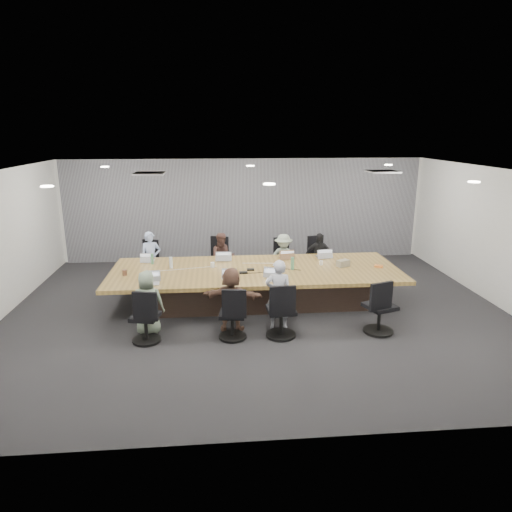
{
  "coord_description": "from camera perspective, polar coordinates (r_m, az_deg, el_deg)",
  "views": [
    {
      "loc": [
        -0.81,
        -8.58,
        3.54
      ],
      "look_at": [
        0.0,
        0.4,
        1.05
      ],
      "focal_mm": 32.0,
      "sensor_mm": 36.0,
      "label": 1
    }
  ],
  "objects": [
    {
      "name": "person_2",
      "position": [
        10.96,
        3.43,
        -0.25
      ],
      "size": [
        0.77,
        0.47,
        1.16
      ],
      "primitive_type": "imported",
      "rotation": [
        0.0,
        0.0,
        6.34
      ],
      "color": "#90A08F",
      "rests_on": "ground"
    },
    {
      "name": "mic_right",
      "position": [
        9.46,
        -0.68,
        -1.69
      ],
      "size": [
        0.15,
        0.1,
        0.03
      ],
      "primitive_type": "cube",
      "rotation": [
        0.0,
        0.0,
        -0.02
      ],
      "color": "black",
      "rests_on": "conference_table"
    },
    {
      "name": "stapler",
      "position": [
        8.99,
        3.25,
        -2.56
      ],
      "size": [
        0.16,
        0.08,
        0.06
      ],
      "primitive_type": "cube",
      "rotation": [
        0.0,
        0.0,
        0.28
      ],
      "color": "black",
      "rests_on": "conference_table"
    },
    {
      "name": "wall_front",
      "position": [
        5.13,
        4.49,
        -9.33
      ],
      "size": [
        10.0,
        0.0,
        2.8
      ],
      "primitive_type": "cube",
      "rotation": [
        -1.57,
        0.0,
        0.0
      ],
      "color": "silver",
      "rests_on": "ground"
    },
    {
      "name": "person_0",
      "position": [
        10.94,
        -12.98,
        -0.34
      ],
      "size": [
        0.51,
        0.37,
        1.28
      ],
      "primitive_type": "imported",
      "rotation": [
        0.0,
        0.0,
        6.43
      ],
      "color": "#A4B7E6",
      "rests_on": "ground"
    },
    {
      "name": "curtain",
      "position": [
        12.71,
        -1.43,
        5.74
      ],
      "size": [
        9.8,
        0.04,
        2.8
      ],
      "primitive_type": "cube",
      "color": "gray",
      "rests_on": "ground"
    },
    {
      "name": "laptop_2",
      "position": [
        10.4,
        3.89,
        -0.18
      ],
      "size": [
        0.37,
        0.28,
        0.02
      ],
      "primitive_type": "cube",
      "rotation": [
        0.0,
        0.0,
        3.3
      ],
      "color": "#8C6647",
      "rests_on": "conference_table"
    },
    {
      "name": "mic_left",
      "position": [
        9.26,
        -1.58,
        -2.07
      ],
      "size": [
        0.16,
        0.11,
        0.03
      ],
      "primitive_type": "cube",
      "rotation": [
        0.0,
        0.0,
        0.06
      ],
      "color": "black",
      "rests_on": "conference_table"
    },
    {
      "name": "person_6",
      "position": [
        8.33,
        2.84,
        -4.83
      ],
      "size": [
        0.53,
        0.4,
        1.32
      ],
      "primitive_type": "imported",
      "rotation": [
        0.0,
        0.0,
        2.96
      ],
      "color": "#A5A8B8",
      "rests_on": "ground"
    },
    {
      "name": "person_4",
      "position": [
        8.37,
        -13.4,
        -5.69
      ],
      "size": [
        0.58,
        0.39,
        1.17
      ],
      "primitive_type": "imported",
      "rotation": [
        0.0,
        0.0,
        3.12
      ],
      "color": "slate",
      "rests_on": "ground"
    },
    {
      "name": "person_5",
      "position": [
        8.28,
        -3.09,
        -5.42
      ],
      "size": [
        1.16,
        0.58,
        1.19
      ],
      "primitive_type": "imported",
      "rotation": [
        0.0,
        0.0,
        2.93
      ],
      "color": "brown",
      "rests_on": "ground"
    },
    {
      "name": "chair_5",
      "position": [
        8.04,
        -2.97,
        -7.74
      ],
      "size": [
        0.57,
        0.57,
        0.76
      ],
      "primitive_type": null,
      "rotation": [
        0.0,
        0.0,
        -0.12
      ],
      "color": "black",
      "rests_on": "ground"
    },
    {
      "name": "laptop_4",
      "position": [
        8.83,
        -12.98,
        -3.41
      ],
      "size": [
        0.32,
        0.23,
        0.02
      ],
      "primitive_type": "cube",
      "rotation": [
        0.0,
        0.0,
        0.06
      ],
      "color": "#B2B2B7",
      "rests_on": "conference_table"
    },
    {
      "name": "chair_0",
      "position": [
        11.34,
        -12.68,
        -1.15
      ],
      "size": [
        0.64,
        0.64,
        0.75
      ],
      "primitive_type": null,
      "rotation": [
        0.0,
        0.0,
        2.81
      ],
      "color": "black",
      "rests_on": "ground"
    },
    {
      "name": "chair_6",
      "position": [
        8.1,
        3.16,
        -7.3
      ],
      "size": [
        0.59,
        0.59,
        0.83
      ],
      "primitive_type": null,
      "rotation": [
        0.0,
        0.0,
        0.05
      ],
      "color": "black",
      "rests_on": "ground"
    },
    {
      "name": "bottle_green_left",
      "position": [
        10.12,
        -12.87,
        -0.36
      ],
      "size": [
        0.07,
        0.07,
        0.23
      ],
      "primitive_type": "cylinder",
      "rotation": [
        0.0,
        0.0,
        -0.08
      ],
      "color": "#55976C",
      "rests_on": "conference_table"
    },
    {
      "name": "chair_3",
      "position": [
        11.5,
        7.38,
        -0.6
      ],
      "size": [
        0.61,
        0.61,
        0.78
      ],
      "primitive_type": null,
      "rotation": [
        0.0,
        0.0,
        3.34
      ],
      "color": "black",
      "rests_on": "ground"
    },
    {
      "name": "laptop_0",
      "position": [
        10.38,
        -13.41,
        -0.59
      ],
      "size": [
        0.31,
        0.22,
        0.02
      ],
      "primitive_type": "cube",
      "rotation": [
        0.0,
        0.0,
        3.07
      ],
      "color": "#B2B2B7",
      "rests_on": "conference_table"
    },
    {
      "name": "chair_7",
      "position": [
        8.52,
        15.2,
        -6.6
      ],
      "size": [
        0.73,
        0.73,
        0.84
      ],
      "primitive_type": null,
      "rotation": [
        0.0,
        0.0,
        0.35
      ],
      "color": "black",
      "rests_on": "ground"
    },
    {
      "name": "laptop_6",
      "position": [
        8.81,
        2.35,
        -3.05
      ],
      "size": [
        0.37,
        0.29,
        0.02
      ],
      "primitive_type": "cube",
      "rotation": [
        0.0,
        0.0,
        -0.25
      ],
      "color": "#B2B2B7",
      "rests_on": "conference_table"
    },
    {
      "name": "bottle_clear",
      "position": [
        9.73,
        -10.58,
        -0.83
      ],
      "size": [
        0.09,
        0.09,
        0.24
      ],
      "primitive_type": "cylinder",
      "rotation": [
        0.0,
        0.0,
        0.28
      ],
      "color": "silver",
      "rests_on": "conference_table"
    },
    {
      "name": "laptop_1",
      "position": [
        10.27,
        -4.12,
        -0.37
      ],
      "size": [
        0.36,
        0.26,
        0.02
      ],
      "primitive_type": "cube",
      "rotation": [
        0.0,
        0.0,
        3.1
      ],
      "color": "#B2B2B7",
      "rests_on": "conference_table"
    },
    {
      "name": "snack_packet",
      "position": [
        10.02,
        15.08,
        -1.23
      ],
      "size": [
        0.21,
        0.18,
        0.04
      ],
      "primitive_type": "cube",
      "rotation": [
        0.0,
        0.0,
        -0.45
      ],
      "color": "orange",
      "rests_on": "conference_table"
    },
    {
      "name": "laptop_5",
      "position": [
        8.75,
        -3.24,
        -3.21
      ],
      "size": [
        0.31,
        0.22,
        0.02
      ],
      "primitive_type": "cube",
      "rotation": [
        0.0,
        0.0,
        -0.09
      ],
      "color": "#B2B2B7",
      "rests_on": "conference_table"
    },
    {
      "name": "canvas_bag",
      "position": [
        9.88,
        10.83,
        -0.89
      ],
      "size": [
        0.3,
        0.26,
        0.14
      ],
      "primitive_type": "cube",
      "rotation": [
        0.0,
        0.0,
        0.46
      ],
      "color": "gray",
      "rests_on": "conference_table"
    },
    {
      "name": "mug_brown",
      "position": [
        9.5,
        -16.1,
        -2.0
      ],
      "size": [
        0.12,
        0.12,
        0.11
      ],
      "primitive_type": "cylinder",
      "rotation": [
        0.0,
        0.0,
        0.38
      ],
      "color": "brown",
      "rests_on": "conference_table"
    },
    {
      "name": "wall_right",
      "position": [
        10.59,
        28.3,
        1.9
      ],
      "size": [
        0.0,
        8.0,
        2.8
      ],
      "primitive_type": "cube",
      "rotation": [
        1.57,
        0.0,
        -1.57
      ],
      "color": "silver",
      "rests_on": "ground"
    },
    {
      "name": "conference_table",
      "position": [
        9.65,
        -0.05,
        -3.56
      ],
      "size": [
        6.0,
        2.2,
        0.74
      ],
      "color": "#392922",
      "rests_on": "ground"
    },
    {
      "name": "person_1",
      "position": [
        10.84,
        -4.17,
        -0.28
      ],
      "size": [
        0.63,
        0.51,
        1.22
      ],
      "primitive_type": "imported",
      "rotation": [
        0.0,
        0.0,
        6.36
      ],
      "color": "#4D312C",
      "rests_on": "ground"
    },
    {
      "name": "cup_white_near",
      "position": [
        9.92,
        8.17,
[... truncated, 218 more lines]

